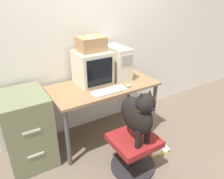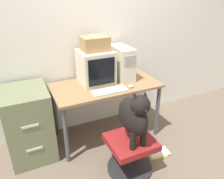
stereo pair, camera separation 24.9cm
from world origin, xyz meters
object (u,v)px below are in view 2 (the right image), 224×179
(dog, at_px, (134,115))
(pc_tower, at_px, (122,63))
(office_chair, at_px, (130,152))
(keyboard, at_px, (110,91))
(crt_monitor, at_px, (96,67))
(filing_cabinet, at_px, (29,123))
(book_stack_floor, at_px, (157,153))
(cardboard_box, at_px, (95,43))

(dog, bearing_deg, pc_tower, 70.72)
(pc_tower, height_order, office_chair, pc_tower)
(keyboard, height_order, office_chair, keyboard)
(crt_monitor, bearing_deg, keyboard, -83.64)
(dog, bearing_deg, keyboard, 92.57)
(office_chair, bearing_deg, filing_cabinet, 141.76)
(pc_tower, xyz_separation_m, filing_cabinet, (-1.26, -0.07, -0.56))
(keyboard, xyz_separation_m, book_stack_floor, (0.45, -0.44, -0.77))
(keyboard, height_order, book_stack_floor, keyboard)
(filing_cabinet, bearing_deg, dog, -39.81)
(crt_monitor, height_order, cardboard_box, cardboard_box)
(dog, relative_size, book_stack_floor, 2.05)
(keyboard, distance_m, filing_cabinet, 1.04)
(pc_tower, distance_m, office_chair, 1.16)
(office_chair, bearing_deg, keyboard, 92.80)
(book_stack_floor, bearing_deg, office_chair, -173.10)
(pc_tower, relative_size, book_stack_floor, 1.47)
(dog, distance_m, book_stack_floor, 0.85)
(crt_monitor, distance_m, pc_tower, 0.37)
(keyboard, relative_size, dog, 0.68)
(crt_monitor, height_order, office_chair, crt_monitor)
(pc_tower, height_order, keyboard, pc_tower)
(keyboard, relative_size, cardboard_box, 1.33)
(crt_monitor, height_order, keyboard, crt_monitor)
(office_chair, bearing_deg, cardboard_box, 94.26)
(cardboard_box, relative_size, book_stack_floor, 1.05)
(crt_monitor, distance_m, filing_cabinet, 1.06)
(office_chair, height_order, dog, dog)
(crt_monitor, height_order, book_stack_floor, crt_monitor)
(crt_monitor, xyz_separation_m, filing_cabinet, (-0.90, -0.08, -0.55))
(crt_monitor, bearing_deg, book_stack_floor, -57.86)
(keyboard, bearing_deg, book_stack_floor, -43.93)
(crt_monitor, bearing_deg, dog, -85.93)
(book_stack_floor, bearing_deg, crt_monitor, 122.14)
(cardboard_box, bearing_deg, dog, -85.95)
(keyboard, xyz_separation_m, dog, (0.02, -0.53, -0.04))
(cardboard_box, distance_m, book_stack_floor, 1.57)
(keyboard, distance_m, office_chair, 0.74)
(crt_monitor, xyz_separation_m, cardboard_box, (-0.00, 0.00, 0.30))
(book_stack_floor, bearing_deg, cardboard_box, 122.02)
(crt_monitor, height_order, pc_tower, pc_tower)
(filing_cabinet, bearing_deg, office_chair, -38.24)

